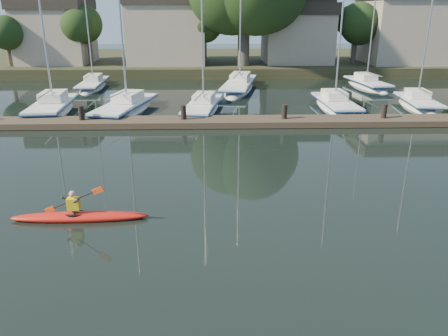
{
  "coord_description": "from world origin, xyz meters",
  "views": [
    {
      "loc": [
        -1.31,
        -11.42,
        6.5
      ],
      "look_at": [
        -0.9,
        3.15,
        1.2
      ],
      "focal_mm": 35.0,
      "sensor_mm": 36.0,
      "label": 1
    }
  ],
  "objects_px": {
    "sailboat_4": "(417,109)",
    "sailboat_3": "(335,111)",
    "sailboat_6": "(239,91)",
    "sailboat_5": "(93,89)",
    "sailboat_0": "(54,115)",
    "sailboat_1": "(126,115)",
    "dock": "(234,122)",
    "kayak": "(79,215)",
    "sailboat_2": "(203,113)",
    "sailboat_7": "(367,89)"
  },
  "relations": [
    {
      "from": "dock",
      "to": "sailboat_0",
      "type": "bearing_deg",
      "value": 162.06
    },
    {
      "from": "sailboat_4",
      "to": "sailboat_1",
      "type": "bearing_deg",
      "value": -170.88
    },
    {
      "from": "sailboat_2",
      "to": "sailboat_6",
      "type": "relative_size",
      "value": 0.8
    },
    {
      "from": "kayak",
      "to": "sailboat_2",
      "type": "distance_m",
      "value": 16.8
    },
    {
      "from": "dock",
      "to": "sailboat_6",
      "type": "distance_m",
      "value": 12.56
    },
    {
      "from": "sailboat_4",
      "to": "sailboat_5",
      "type": "relative_size",
      "value": 0.86
    },
    {
      "from": "sailboat_3",
      "to": "sailboat_4",
      "type": "distance_m",
      "value": 6.01
    },
    {
      "from": "kayak",
      "to": "sailboat_4",
      "type": "relative_size",
      "value": 0.4
    },
    {
      "from": "sailboat_6",
      "to": "sailboat_5",
      "type": "bearing_deg",
      "value": -174.35
    },
    {
      "from": "sailboat_5",
      "to": "sailboat_4",
      "type": "bearing_deg",
      "value": -22.06
    },
    {
      "from": "kayak",
      "to": "sailboat_6",
      "type": "distance_m",
      "value": 25.81
    },
    {
      "from": "sailboat_1",
      "to": "dock",
      "type": "bearing_deg",
      "value": -16.07
    },
    {
      "from": "sailboat_6",
      "to": "sailboat_1",
      "type": "bearing_deg",
      "value": -122.16
    },
    {
      "from": "dock",
      "to": "sailboat_4",
      "type": "distance_m",
      "value": 14.15
    },
    {
      "from": "sailboat_2",
      "to": "sailboat_3",
      "type": "distance_m",
      "value": 9.24
    },
    {
      "from": "sailboat_2",
      "to": "sailboat_4",
      "type": "height_order",
      "value": "sailboat_2"
    },
    {
      "from": "sailboat_0",
      "to": "sailboat_6",
      "type": "xyz_separation_m",
      "value": [
        13.12,
        8.61,
        0.01
      ]
    },
    {
      "from": "sailboat_4",
      "to": "sailboat_7",
      "type": "bearing_deg",
      "value": 101.21
    },
    {
      "from": "sailboat_2",
      "to": "sailboat_7",
      "type": "bearing_deg",
      "value": 41.66
    },
    {
      "from": "kayak",
      "to": "sailboat_3",
      "type": "height_order",
      "value": "sailboat_3"
    },
    {
      "from": "sailboat_4",
      "to": "sailboat_3",
      "type": "bearing_deg",
      "value": -170.3
    },
    {
      "from": "sailboat_6",
      "to": "sailboat_2",
      "type": "bearing_deg",
      "value": -98.42
    },
    {
      "from": "kayak",
      "to": "sailboat_5",
      "type": "distance_m",
      "value": 26.81
    },
    {
      "from": "sailboat_7",
      "to": "sailboat_2",
      "type": "bearing_deg",
      "value": -153.31
    },
    {
      "from": "sailboat_0",
      "to": "sailboat_7",
      "type": "xyz_separation_m",
      "value": [
        24.6,
        9.4,
        0.03
      ]
    },
    {
      "from": "sailboat_1",
      "to": "sailboat_4",
      "type": "height_order",
      "value": "sailboat_1"
    },
    {
      "from": "kayak",
      "to": "sailboat_4",
      "type": "distance_m",
      "value": 25.64
    },
    {
      "from": "dock",
      "to": "sailboat_5",
      "type": "distance_m",
      "value": 18.12
    },
    {
      "from": "kayak",
      "to": "sailboat_1",
      "type": "xyz_separation_m",
      "value": [
        -1.41,
        16.15,
        -0.37
      ]
    },
    {
      "from": "sailboat_0",
      "to": "sailboat_6",
      "type": "bearing_deg",
      "value": 28.75
    },
    {
      "from": "sailboat_4",
      "to": "sailboat_6",
      "type": "xyz_separation_m",
      "value": [
        -12.23,
        7.7,
        -0.01
      ]
    },
    {
      "from": "dock",
      "to": "sailboat_5",
      "type": "bearing_deg",
      "value": 130.82
    },
    {
      "from": "sailboat_1",
      "to": "sailboat_6",
      "type": "relative_size",
      "value": 0.85
    },
    {
      "from": "sailboat_0",
      "to": "sailboat_2",
      "type": "bearing_deg",
      "value": -4.08
    },
    {
      "from": "sailboat_0",
      "to": "sailboat_3",
      "type": "bearing_deg",
      "value": -2.92
    },
    {
      "from": "sailboat_0",
      "to": "sailboat_4",
      "type": "relative_size",
      "value": 1.12
    },
    {
      "from": "sailboat_4",
      "to": "sailboat_6",
      "type": "relative_size",
      "value": 0.67
    },
    {
      "from": "sailboat_1",
      "to": "sailboat_6",
      "type": "xyz_separation_m",
      "value": [
        8.18,
        8.75,
        -0.0
      ]
    },
    {
      "from": "sailboat_2",
      "to": "dock",
      "type": "bearing_deg",
      "value": -55.2
    },
    {
      "from": "sailboat_0",
      "to": "sailboat_3",
      "type": "height_order",
      "value": "sailboat_0"
    },
    {
      "from": "sailboat_2",
      "to": "sailboat_6",
      "type": "xyz_separation_m",
      "value": [
        3.0,
        8.53,
        -0.03
      ]
    },
    {
      "from": "kayak",
      "to": "sailboat_7",
      "type": "relative_size",
      "value": 0.37
    },
    {
      "from": "kayak",
      "to": "dock",
      "type": "distance_m",
      "value": 13.64
    },
    {
      "from": "sailboat_1",
      "to": "sailboat_2",
      "type": "height_order",
      "value": "sailboat_1"
    },
    {
      "from": "sailboat_3",
      "to": "sailboat_6",
      "type": "height_order",
      "value": "sailboat_6"
    },
    {
      "from": "sailboat_3",
      "to": "sailboat_5",
      "type": "height_order",
      "value": "sailboat_5"
    },
    {
      "from": "dock",
      "to": "sailboat_4",
      "type": "xyz_separation_m",
      "value": [
        13.3,
        4.81,
        -0.39
      ]
    },
    {
      "from": "dock",
      "to": "sailboat_3",
      "type": "distance_m",
      "value": 8.55
    },
    {
      "from": "sailboat_1",
      "to": "sailboat_5",
      "type": "relative_size",
      "value": 1.09
    },
    {
      "from": "dock",
      "to": "sailboat_6",
      "type": "height_order",
      "value": "sailboat_6"
    }
  ]
}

